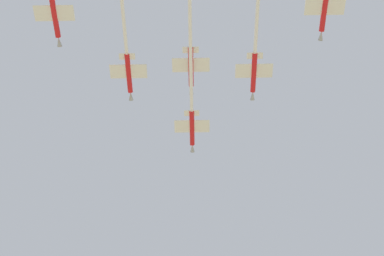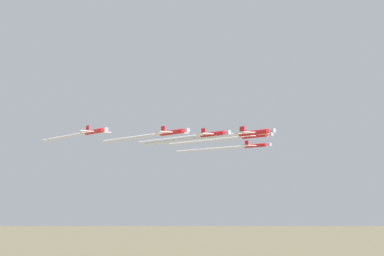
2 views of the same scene
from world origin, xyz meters
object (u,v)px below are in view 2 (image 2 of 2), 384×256
(jet_port_outer, at_px, (189,137))
(jet_center_rear, at_px, (78,134))
(jet_lead, at_px, (212,137))
(jet_starboard_outer, at_px, (228,148))
(jet_starboard_inner, at_px, (150,135))
(jet_port_inner, at_px, (225,139))

(jet_port_outer, xyz_separation_m, jet_center_rear, (27.17, -21.02, 0.00))
(jet_lead, bearing_deg, jet_starboard_outer, -137.72)
(jet_port_outer, height_order, jet_starboard_outer, jet_port_outer)
(jet_lead, height_order, jet_starboard_inner, jet_starboard_inner)
(jet_port_inner, distance_m, jet_port_outer, 15.80)
(jet_lead, xyz_separation_m, jet_starboard_inner, (12.90, -13.15, 0.41))
(jet_port_inner, height_order, jet_port_outer, jet_port_inner)
(jet_center_rear, bearing_deg, jet_lead, 141.36)
(jet_starboard_inner, distance_m, jet_center_rear, 22.30)
(jet_starboard_inner, bearing_deg, jet_port_outer, -172.09)
(jet_port_outer, relative_size, jet_starboard_outer, 0.88)
(jet_lead, bearing_deg, jet_port_outer, -90.00)
(jet_starboard_inner, height_order, jet_center_rear, jet_center_rear)
(jet_starboard_outer, height_order, jet_center_rear, jet_center_rear)
(jet_starboard_inner, bearing_deg, jet_lead, 148.96)
(jet_port_inner, xyz_separation_m, jet_center_rear, (42.60, -24.42, -0.17))
(jet_lead, relative_size, jet_port_inner, 1.15)
(jet_starboard_inner, bearing_deg, jet_center_rear, -44.91)
(jet_port_inner, bearing_deg, jet_starboard_outer, -133.85)
(jet_starboard_outer, bearing_deg, jet_center_rear, 3.14)
(jet_starboard_outer, relative_size, jet_center_rear, 1.17)
(jet_center_rear, bearing_deg, jet_starboard_inner, 135.09)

